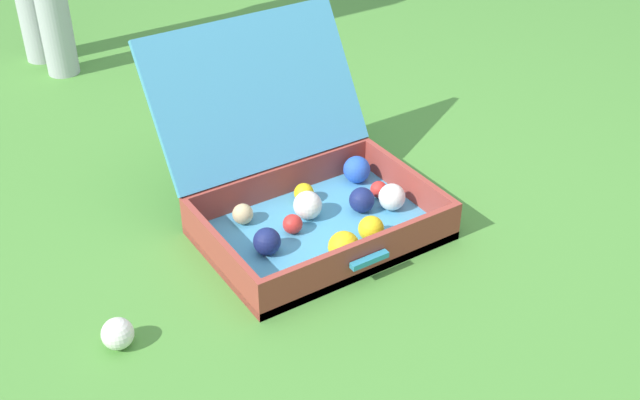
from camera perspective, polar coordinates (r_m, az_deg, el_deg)
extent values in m
plane|color=#4C8C38|center=(2.21, -0.14, -3.10)|extent=(16.00, 16.00, 0.00)
cube|color=#4799C6|center=(2.23, 0.00, -2.30)|extent=(0.63, 0.44, 0.03)
cube|color=#9E3D33|center=(2.08, -7.10, -3.93)|extent=(0.02, 0.44, 0.12)
cube|color=#9E3D33|center=(2.35, 6.27, 0.99)|extent=(0.02, 0.44, 0.12)
cube|color=#9E3D33|center=(2.06, 3.19, -4.15)|extent=(0.59, 0.02, 0.12)
cube|color=#9E3D33|center=(2.35, -2.79, 1.14)|extent=(0.59, 0.02, 0.12)
cube|color=#4799C6|center=(2.33, -4.53, 7.63)|extent=(0.63, 0.25, 0.38)
cube|color=teal|center=(2.04, 3.54, -4.27)|extent=(0.11, 0.02, 0.02)
sphere|color=white|center=(2.24, -0.89, -0.38)|extent=(0.08, 0.08, 0.08)
sphere|color=yellow|center=(2.08, 1.74, -3.33)|extent=(0.08, 0.08, 0.08)
sphere|color=blue|center=(2.41, 2.63, 2.18)|extent=(0.08, 0.08, 0.08)
sphere|color=navy|center=(2.28, 2.99, 0.00)|extent=(0.07, 0.07, 0.07)
sphere|color=#D1B784|center=(2.24, -5.51, -0.99)|extent=(0.06, 0.06, 0.06)
sphere|color=red|center=(2.35, 4.19, 0.76)|extent=(0.05, 0.05, 0.05)
sphere|color=navy|center=(2.11, -3.78, -2.95)|extent=(0.07, 0.07, 0.07)
sphere|color=yellow|center=(2.16, 3.65, -2.04)|extent=(0.07, 0.07, 0.07)
sphere|color=yellow|center=(2.32, -1.15, 0.49)|extent=(0.06, 0.06, 0.06)
sphere|color=red|center=(2.19, -1.96, -1.72)|extent=(0.06, 0.06, 0.06)
sphere|color=white|center=(2.29, 5.16, 0.19)|extent=(0.08, 0.08, 0.08)
sphere|color=white|center=(1.93, -14.18, -9.19)|extent=(0.08, 0.08, 0.08)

